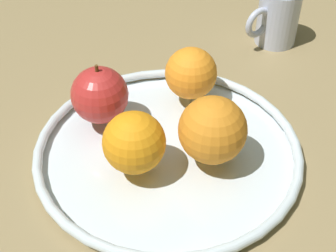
{
  "coord_description": "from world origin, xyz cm",
  "views": [
    {
      "loc": [
        25.85,
        35.04,
        43.16
      ],
      "look_at": [
        0.0,
        0.0,
        4.8
      ],
      "focal_mm": 52.83,
      "sensor_mm": 36.0,
      "label": 1
    }
  ],
  "objects": [
    {
      "name": "orange_back_right",
      "position": [
        5.1,
        0.54,
        5.4
      ],
      "size": [
        7.2,
        7.2,
        7.2
      ],
      "primitive_type": "sphere",
      "color": "orange",
      "rests_on": "fruit_bowl"
    },
    {
      "name": "fruit_bowl",
      "position": [
        0.0,
        0.0,
        0.92
      ],
      "size": [
        32.75,
        32.75,
        1.8
      ],
      "color": "silver",
      "rests_on": "ground_plane"
    },
    {
      "name": "orange_front_left",
      "position": [
        -8.4,
        -6.27,
        5.28
      ],
      "size": [
        6.95,
        6.95,
        6.95
      ],
      "primitive_type": "sphere",
      "color": "orange",
      "rests_on": "fruit_bowl"
    },
    {
      "name": "orange_center",
      "position": [
        -3.02,
        4.44,
        5.78
      ],
      "size": [
        7.95,
        7.95,
        7.95
      ],
      "primitive_type": "sphere",
      "color": "orange",
      "rests_on": "fruit_bowl"
    },
    {
      "name": "ground_plane",
      "position": [
        0.0,
        0.0,
        -2.0
      ],
      "size": [
        149.93,
        149.93,
        4.0
      ],
      "primitive_type": "cube",
      "color": "#917B52"
    },
    {
      "name": "ambient_mug",
      "position": [
        -29.57,
        -11.03,
        4.49
      ],
      "size": [
        10.2,
        6.54,
        8.92
      ],
      "color": "silver",
      "rests_on": "ground_plane"
    },
    {
      "name": "apple",
      "position": [
        3.8,
        -9.2,
        5.42
      ],
      "size": [
        7.24,
        7.24,
        8.04
      ],
      "color": "red",
      "rests_on": "fruit_bowl"
    }
  ]
}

